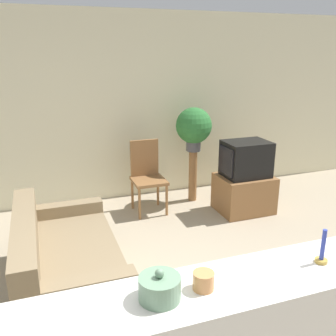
{
  "coord_description": "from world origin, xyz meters",
  "views": [
    {
      "loc": [
        -0.84,
        -1.9,
        2.16
      ],
      "look_at": [
        0.55,
        1.99,
        0.85
      ],
      "focal_mm": 40.0,
      "sensor_mm": 36.0,
      "label": 1
    }
  ],
  "objects": [
    {
      "name": "potted_plant",
      "position": [
        1.27,
        2.91,
        1.12
      ],
      "size": [
        0.51,
        0.51,
        0.63
      ],
      "color": "#4C4C51",
      "rests_on": "plant_stand"
    },
    {
      "name": "decorative_bowl",
      "position": [
        -0.36,
        -0.44,
        1.07
      ],
      "size": [
        0.21,
        0.21,
        0.16
      ],
      "color": "gray",
      "rests_on": "foreground_counter"
    },
    {
      "name": "candlestick",
      "position": [
        0.6,
        -0.44,
        1.07
      ],
      "size": [
        0.07,
        0.07,
        0.2
      ],
      "color": "#B7933D",
      "rests_on": "foreground_counter"
    },
    {
      "name": "couch",
      "position": [
        -0.72,
        1.28,
        0.27
      ],
      "size": [
        0.9,
        1.65,
        0.76
      ],
      "color": "#847051",
      "rests_on": "ground_plane"
    },
    {
      "name": "television",
      "position": [
        1.78,
        2.31,
        0.76
      ],
      "size": [
        0.61,
        0.45,
        0.48
      ],
      "color": "black",
      "rests_on": "tv_stand"
    },
    {
      "name": "plant_stand",
      "position": [
        1.27,
        2.91,
        0.38
      ],
      "size": [
        0.12,
        0.12,
        0.77
      ],
      "color": "olive",
      "rests_on": "ground_plane"
    },
    {
      "name": "wall_back",
      "position": [
        0.0,
        3.43,
        1.35
      ],
      "size": [
        9.0,
        0.06,
        2.7
      ],
      "color": "beige",
      "rests_on": "ground_plane"
    },
    {
      "name": "wooden_chair",
      "position": [
        0.53,
        2.79,
        0.54
      ],
      "size": [
        0.44,
        0.44,
        0.98
      ],
      "color": "olive",
      "rests_on": "ground_plane"
    },
    {
      "name": "tv_stand",
      "position": [
        1.78,
        2.31,
        0.26
      ],
      "size": [
        0.72,
        0.59,
        0.51
      ],
      "color": "olive",
      "rests_on": "ground_plane"
    },
    {
      "name": "candle_jar",
      "position": [
        -0.13,
        -0.44,
        1.05
      ],
      "size": [
        0.11,
        0.11,
        0.09
      ],
      "color": "#C6844C",
      "rests_on": "foreground_counter"
    }
  ]
}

